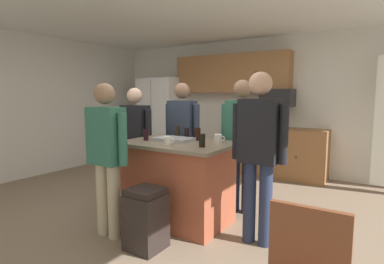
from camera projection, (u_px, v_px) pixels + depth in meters
The scene contains 23 objects.
floor at pixel (170, 210), 4.12m from camera, with size 7.04×7.04×0.00m, color #7F6B56.
ceiling at pixel (168, 5), 3.80m from camera, with size 7.04×7.04×0.00m, color white.
back_wall at pixel (253, 105), 6.30m from camera, with size 6.40×0.10×2.60m, color silver.
side_wall_left at pixel (28, 106), 5.68m from camera, with size 0.10×5.60×2.60m, color silver.
cabinet_run_upper at pixel (231, 74), 6.27m from camera, with size 2.40×0.38×0.75m.
cabinet_run_lower at pixel (276, 152), 5.81m from camera, with size 1.80×0.63×0.90m.
refrigerator at pixel (162, 120), 7.06m from camera, with size 0.90×0.76×1.87m.
microwave_over_range at pixel (278, 98), 5.70m from camera, with size 0.56×0.40×0.32m, color black.
kitchen_island at pixel (178, 181), 3.71m from camera, with size 1.30×0.89×0.96m.
person_guest_left at pixel (182, 133), 4.48m from camera, with size 0.57×0.22×1.68m.
person_host_foreground at pixel (242, 137), 3.95m from camera, with size 0.57×0.22×1.70m.
person_elder_center at pixel (107, 150), 3.26m from camera, with size 0.57×0.22×1.63m.
person_guest_right at pixel (259, 146), 3.09m from camera, with size 0.57×0.23×1.73m.
person_guest_by_door at pixel (136, 137), 4.39m from camera, with size 0.57×0.22×1.61m.
glass_short_whisky at pixel (177, 132), 3.94m from camera, with size 0.07×0.07×0.16m.
mug_blue_stoneware at pixel (218, 138), 3.62m from camera, with size 0.13×0.09×0.09m.
glass_pilsner at pixel (198, 134), 3.77m from camera, with size 0.07×0.07×0.15m.
mug_ceramic_white at pixel (168, 141), 3.43m from camera, with size 0.12×0.08×0.09m.
glass_dark_ale at pixel (202, 140), 3.30m from camera, with size 0.07×0.07×0.14m.
glass_stout_tall at pixel (187, 133), 3.89m from camera, with size 0.06×0.06×0.14m.
tumbler_amber at pixel (146, 135), 3.77m from camera, with size 0.06×0.06×0.14m.
serving_tray at pixel (174, 139), 3.72m from camera, with size 0.44×0.30×0.04m.
trash_bin at pixel (146, 219), 3.06m from camera, with size 0.34×0.34×0.61m.
Camera 1 is at (2.39, -3.17, 1.52)m, focal length 29.21 mm.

